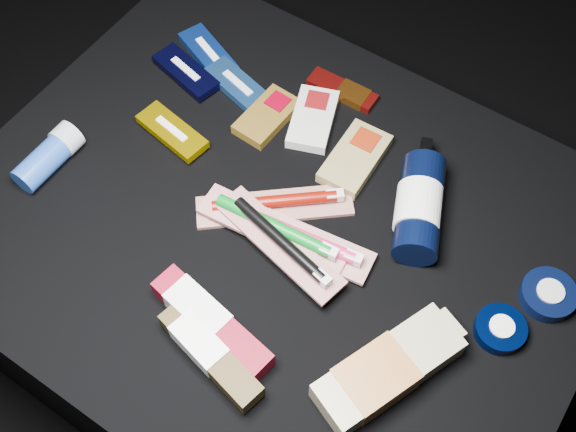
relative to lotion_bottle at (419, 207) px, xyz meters
The scene contains 21 objects.
ground 0.49m from the lotion_bottle, 144.16° to the right, with size 3.00×3.00×0.00m, color black.
cloth_table 0.32m from the lotion_bottle, 144.16° to the right, with size 0.98×0.78×0.40m, color black.
luna_bar_0 0.48m from the lotion_bottle, 169.02° to the left, with size 0.14×0.10×0.02m.
luna_bar_1 0.39m from the lotion_bottle, behind, with size 0.14×0.08×0.02m.
luna_bar_2 0.48m from the lotion_bottle, behind, with size 0.14×0.08×0.02m.
luna_bar_3 0.42m from the lotion_bottle, 168.19° to the right, with size 0.13×0.07×0.02m.
clif_bar_0 0.31m from the lotion_bottle, behind, with size 0.07×0.12×0.02m.
clif_bar_1 0.25m from the lotion_bottle, 162.77° to the left, with size 0.11×0.14×0.02m.
clif_bar_2 0.14m from the lotion_bottle, 162.16° to the left, with size 0.08×0.13×0.02m.
power_bar 0.27m from the lotion_bottle, 145.47° to the left, with size 0.13×0.04×0.02m.
lotion_bottle is the anchor object (origin of this frame).
cream_tin_upper 0.22m from the lotion_bottle, ahead, with size 0.08×0.08×0.03m.
cream_tin_lower 0.22m from the lotion_bottle, 28.08° to the right, with size 0.07×0.07×0.02m.
bodywash_bottle 0.26m from the lotion_bottle, 71.03° to the right, with size 0.15×0.23×0.05m.
deodorant_stick 0.59m from the lotion_bottle, 156.09° to the right, with size 0.05×0.12×0.05m.
toothbrush_pack_0 0.22m from the lotion_bottle, 151.57° to the right, with size 0.22×0.20×0.03m.
toothbrush_pack_1 0.19m from the lotion_bottle, 133.02° to the right, with size 0.25×0.09×0.03m.
toothbrush_pack_2 0.22m from the lotion_bottle, 137.71° to the right, with size 0.25×0.08×0.03m.
toothbrush_pack_3 0.22m from the lotion_bottle, 130.09° to the right, with size 0.24×0.10×0.03m.
toothpaste_carton_red 0.36m from the lotion_bottle, 116.76° to the right, with size 0.21×0.08×0.04m.
toothpaste_carton_green 0.38m from the lotion_bottle, 110.34° to the right, with size 0.18×0.08×0.03m.
Camera 1 is at (0.33, -0.46, 1.37)m, focal length 45.00 mm.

